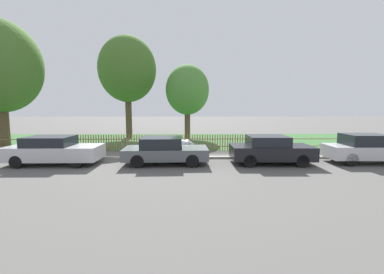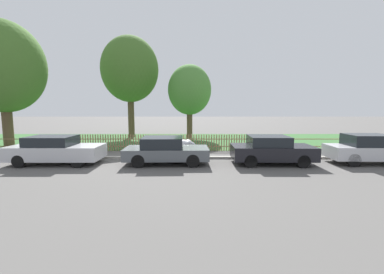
{
  "view_description": "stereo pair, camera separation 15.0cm",
  "coord_description": "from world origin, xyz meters",
  "px_view_note": "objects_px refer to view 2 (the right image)",
  "views": [
    {
      "loc": [
        1.91,
        -13.69,
        2.83
      ],
      "look_at": [
        2.13,
        0.9,
        1.1
      ],
      "focal_mm": 24.0,
      "sensor_mm": 36.0,
      "label": 1
    },
    {
      "loc": [
        2.06,
        -13.69,
        2.83
      ],
      "look_at": [
        2.13,
        0.9,
        1.1
      ],
      "focal_mm": 24.0,
      "sensor_mm": 36.0,
      "label": 2
    }
  ],
  "objects_px": {
    "tree_behind_motorcycle": "(129,70)",
    "parked_car_navy_estate": "(164,150)",
    "parked_car_black_saloon": "(54,150)",
    "tree_nearest_kerb": "(1,67)",
    "covered_motorcycle": "(180,146)",
    "parked_car_red_compact": "(270,150)",
    "tree_mid_park": "(188,90)",
    "parked_car_white_van": "(368,149)"
  },
  "relations": [
    {
      "from": "parked_car_black_saloon",
      "to": "tree_nearest_kerb",
      "type": "bearing_deg",
      "value": 138.09
    },
    {
      "from": "parked_car_navy_estate",
      "to": "parked_car_white_van",
      "type": "xyz_separation_m",
      "value": [
        10.17,
        0.02,
        0.05
      ]
    },
    {
      "from": "covered_motorcycle",
      "to": "tree_mid_park",
      "type": "distance_m",
      "value": 9.53
    },
    {
      "from": "parked_car_navy_estate",
      "to": "parked_car_white_van",
      "type": "bearing_deg",
      "value": -1.42
    },
    {
      "from": "parked_car_white_van",
      "to": "tree_mid_park",
      "type": "height_order",
      "value": "tree_mid_park"
    },
    {
      "from": "parked_car_black_saloon",
      "to": "tree_behind_motorcycle",
      "type": "distance_m",
      "value": 12.53
    },
    {
      "from": "parked_car_red_compact",
      "to": "tree_mid_park",
      "type": "height_order",
      "value": "tree_mid_park"
    },
    {
      "from": "tree_behind_motorcycle",
      "to": "parked_car_navy_estate",
      "type": "bearing_deg",
      "value": -68.91
    },
    {
      "from": "parked_car_red_compact",
      "to": "parked_car_white_van",
      "type": "bearing_deg",
      "value": 1.72
    },
    {
      "from": "parked_car_black_saloon",
      "to": "tree_nearest_kerb",
      "type": "distance_m",
      "value": 9.81
    },
    {
      "from": "parked_car_navy_estate",
      "to": "tree_nearest_kerb",
      "type": "xyz_separation_m",
      "value": [
        -11.81,
        5.64,
        4.88
      ]
    },
    {
      "from": "parked_car_red_compact",
      "to": "tree_nearest_kerb",
      "type": "relative_size",
      "value": 0.45
    },
    {
      "from": "parked_car_black_saloon",
      "to": "tree_behind_motorcycle",
      "type": "xyz_separation_m",
      "value": [
        1.13,
        11.22,
        5.45
      ]
    },
    {
      "from": "covered_motorcycle",
      "to": "tree_mid_park",
      "type": "xyz_separation_m",
      "value": [
        0.38,
        8.78,
        3.7
      ]
    },
    {
      "from": "tree_behind_motorcycle",
      "to": "tree_mid_park",
      "type": "bearing_deg",
      "value": -5.12
    },
    {
      "from": "parked_car_navy_estate",
      "to": "covered_motorcycle",
      "type": "distance_m",
      "value": 2.05
    },
    {
      "from": "tree_mid_park",
      "to": "covered_motorcycle",
      "type": "bearing_deg",
      "value": -92.46
    },
    {
      "from": "parked_car_navy_estate",
      "to": "tree_nearest_kerb",
      "type": "height_order",
      "value": "tree_nearest_kerb"
    },
    {
      "from": "parked_car_navy_estate",
      "to": "tree_behind_motorcycle",
      "type": "bearing_deg",
      "value": 109.55
    },
    {
      "from": "parked_car_red_compact",
      "to": "tree_mid_park",
      "type": "xyz_separation_m",
      "value": [
        -4.14,
        10.73,
        3.58
      ]
    },
    {
      "from": "parked_car_navy_estate",
      "to": "covered_motorcycle",
      "type": "relative_size",
      "value": 2.23
    },
    {
      "from": "tree_mid_park",
      "to": "tree_behind_motorcycle",
      "type": "bearing_deg",
      "value": 174.88
    },
    {
      "from": "parked_car_white_van",
      "to": "tree_nearest_kerb",
      "type": "bearing_deg",
      "value": 167.08
    },
    {
      "from": "parked_car_navy_estate",
      "to": "parked_car_red_compact",
      "type": "bearing_deg",
      "value": -1.87
    },
    {
      "from": "covered_motorcycle",
      "to": "parked_car_white_van",
      "type": "bearing_deg",
      "value": -10.92
    },
    {
      "from": "tree_nearest_kerb",
      "to": "parked_car_navy_estate",
      "type": "bearing_deg",
      "value": -25.53
    },
    {
      "from": "parked_car_navy_estate",
      "to": "parked_car_red_compact",
      "type": "xyz_separation_m",
      "value": [
        5.24,
        -0.03,
        0.03
      ]
    },
    {
      "from": "parked_car_white_van",
      "to": "tree_behind_motorcycle",
      "type": "distance_m",
      "value": 19.07
    },
    {
      "from": "parked_car_white_van",
      "to": "parked_car_red_compact",
      "type": "bearing_deg",
      "value": -177.99
    },
    {
      "from": "parked_car_black_saloon",
      "to": "tree_behind_motorcycle",
      "type": "height_order",
      "value": "tree_behind_motorcycle"
    },
    {
      "from": "parked_car_white_van",
      "to": "tree_mid_park",
      "type": "bearing_deg",
      "value": 131.79
    },
    {
      "from": "parked_car_navy_estate",
      "to": "parked_car_red_compact",
      "type": "relative_size",
      "value": 1.04
    },
    {
      "from": "covered_motorcycle",
      "to": "tree_behind_motorcycle",
      "type": "relative_size",
      "value": 0.2
    },
    {
      "from": "tree_behind_motorcycle",
      "to": "tree_nearest_kerb",
      "type": "bearing_deg",
      "value": -143.51
    },
    {
      "from": "parked_car_navy_estate",
      "to": "tree_mid_park",
      "type": "bearing_deg",
      "value": 82.61
    },
    {
      "from": "parked_car_black_saloon",
      "to": "covered_motorcycle",
      "type": "height_order",
      "value": "parked_car_black_saloon"
    },
    {
      "from": "covered_motorcycle",
      "to": "tree_nearest_kerb",
      "type": "xyz_separation_m",
      "value": [
        -12.53,
        3.72,
        4.97
      ]
    },
    {
      "from": "parked_car_red_compact",
      "to": "tree_behind_motorcycle",
      "type": "height_order",
      "value": "tree_behind_motorcycle"
    },
    {
      "from": "tree_behind_motorcycle",
      "to": "tree_mid_park",
      "type": "height_order",
      "value": "tree_behind_motorcycle"
    },
    {
      "from": "covered_motorcycle",
      "to": "tree_nearest_kerb",
      "type": "height_order",
      "value": "tree_nearest_kerb"
    },
    {
      "from": "tree_nearest_kerb",
      "to": "tree_mid_park",
      "type": "bearing_deg",
      "value": 21.41
    },
    {
      "from": "parked_car_white_van",
      "to": "covered_motorcycle",
      "type": "xyz_separation_m",
      "value": [
        -9.46,
        1.9,
        -0.14
      ]
    }
  ]
}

